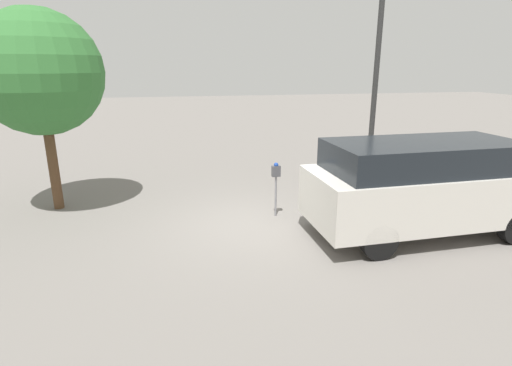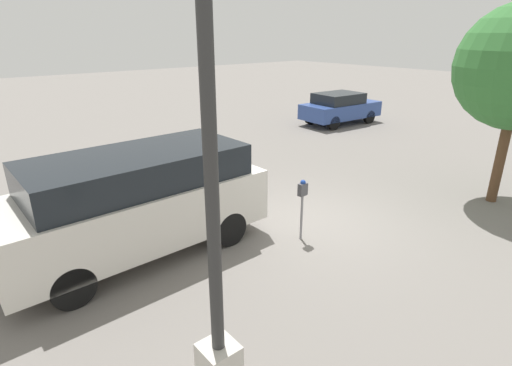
{
  "view_description": "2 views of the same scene",
  "coord_description": "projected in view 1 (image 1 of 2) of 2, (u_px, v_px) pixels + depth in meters",
  "views": [
    {
      "loc": [
        -1.64,
        -8.4,
        3.53
      ],
      "look_at": [
        0.19,
        -0.03,
        0.99
      ],
      "focal_mm": 28.0,
      "sensor_mm": 36.0,
      "label": 1
    },
    {
      "loc": [
        6.3,
        5.57,
        4.11
      ],
      "look_at": [
        1.2,
        -0.57,
        1.09
      ],
      "focal_mm": 28.0,
      "sensor_mm": 36.0,
      "label": 2
    }
  ],
  "objects": [
    {
      "name": "lamp_post",
      "position": [
        372.0,
        119.0,
        11.69
      ],
      "size": [
        0.44,
        0.44,
        6.22
      ],
      "color": "beige",
      "rests_on": "ground"
    },
    {
      "name": "parking_meter_near",
      "position": [
        276.0,
        177.0,
        9.46
      ],
      "size": [
        0.21,
        0.12,
        1.33
      ],
      "rotation": [
        0.0,
        0.0,
        0.05
      ],
      "color": "gray",
      "rests_on": "ground"
    },
    {
      "name": "ground_plane",
      "position": [
        248.0,
        224.0,
        9.2
      ],
      "size": [
        80.0,
        80.0,
        0.0
      ],
      "primitive_type": "plane",
      "color": "slate"
    },
    {
      "name": "street_tree",
      "position": [
        40.0,
        73.0,
        9.32
      ],
      "size": [
        2.93,
        2.93,
        4.83
      ],
      "color": "#513823",
      "rests_on": "ground"
    },
    {
      "name": "parked_van",
      "position": [
        425.0,
        184.0,
        8.44
      ],
      "size": [
        5.0,
        2.09,
        2.03
      ],
      "rotation": [
        0.0,
        0.0,
        0.01
      ],
      "color": "beige",
      "rests_on": "ground"
    }
  ]
}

